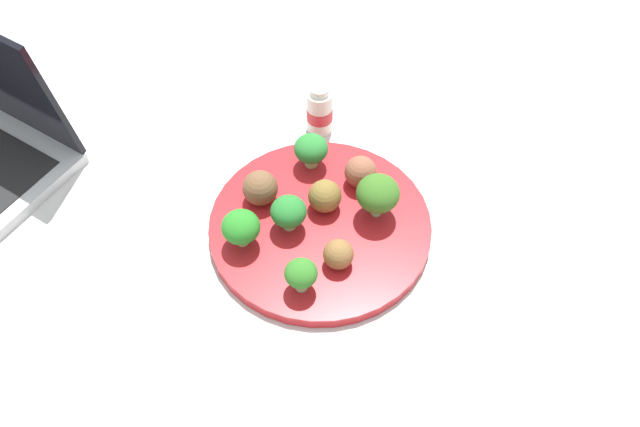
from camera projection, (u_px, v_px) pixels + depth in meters
ground_plane at (320, 231)px, 0.91m from camera, size 4.00×4.00×0.00m
plate at (320, 227)px, 0.91m from camera, size 0.28×0.28×0.02m
broccoli_floret_center at (312, 149)px, 0.94m from camera, size 0.04×0.04×0.05m
broccoli_floret_front_right at (301, 274)px, 0.82m from camera, size 0.04×0.04×0.05m
broccoli_floret_front_left at (241, 227)px, 0.86m from camera, size 0.05×0.05×0.05m
broccoli_floret_near_rim at (288, 210)px, 0.88m from camera, size 0.04×0.04×0.05m
broccoli_floret_mid_left at (378, 194)px, 0.88m from camera, size 0.05×0.05×0.06m
meatball_back_right at (325, 196)px, 0.90m from camera, size 0.04×0.04×0.04m
meatball_near_rim at (338, 254)px, 0.85m from camera, size 0.04×0.04×0.04m
meatball_mid_left at (260, 188)px, 0.91m from camera, size 0.05×0.05×0.05m
meatball_back_left at (361, 172)px, 0.93m from camera, size 0.04×0.04×0.04m
yogurt_bottle at (320, 110)px, 1.00m from camera, size 0.04×0.04×0.08m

